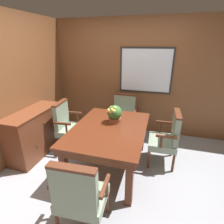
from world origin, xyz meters
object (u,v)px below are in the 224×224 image
Objects in this scene: dining_table at (109,133)px; chair_head_far at (123,115)px; chair_head_near at (79,195)px; chair_right_far at (167,137)px; potted_plant at (114,114)px; sideboard_cabinet at (35,132)px; chair_left_far at (67,124)px.

dining_table is 1.10m from chair_head_far.
dining_table is 1.59× the size of chair_head_near.
chair_right_far is at bearing 22.15° from dining_table.
potted_plant is (-0.87, -0.16, 0.37)m from chair_right_far.
sideboard_cabinet is at bearing 178.80° from dining_table.
chair_head_far is at bearing 90.60° from dining_table.
chair_head_near is at bearing -87.88° from chair_head_far.
chair_right_far and chair_left_far have the same top height.
chair_head_far is at bearing 36.70° from sideboard_cabinet.
potted_plant is (0.02, 0.21, 0.25)m from dining_table.
dining_table is 1.45m from sideboard_cabinet.
dining_table is 5.10× the size of potted_plant.
sideboard_cabinet is at bearing -141.91° from chair_head_far.
potted_plant is 1.54m from sideboard_cabinet.
chair_head_far reaches higher than sideboard_cabinet.
dining_table is 1.59× the size of chair_left_far.
dining_table is 0.32m from potted_plant.
chair_head_far and chair_head_near have the same top height.
sideboard_cabinet is at bearing 118.02° from chair_left_far.
chair_head_far is 1.00× the size of chair_head_near.
sideboard_cabinet is at bearing -83.40° from chair_right_far.
chair_head_far is 0.96m from potted_plant.
potted_plant is at bearing -102.09° from chair_left_far.
chair_left_far is 1.04m from potted_plant.
dining_table is 1.01m from chair_left_far.
chair_head_far is (-0.01, 1.09, -0.13)m from dining_table.
dining_table is at bearing -92.39° from chair_head_near.
chair_head_far is at bearing -55.33° from chair_left_far.
chair_head_near and chair_left_far have the same top height.
chair_right_far is 1.83m from chair_left_far.
dining_table is at bearing -114.12° from chair_left_far.
chair_right_far is 0.82× the size of sideboard_cabinet.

